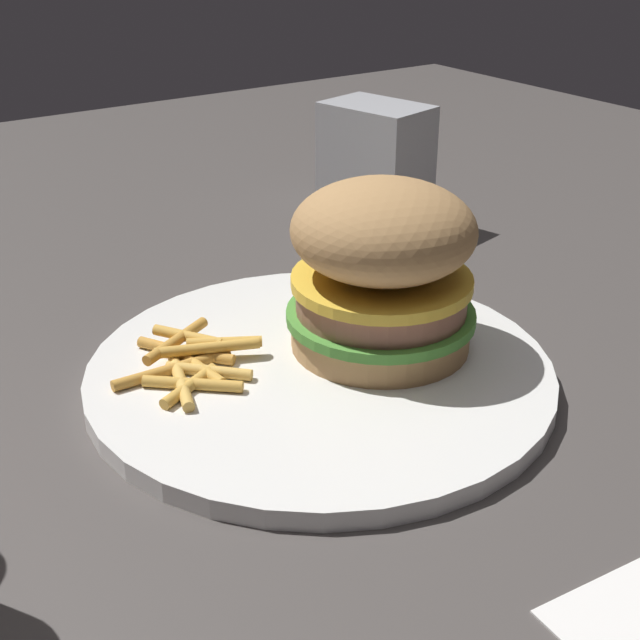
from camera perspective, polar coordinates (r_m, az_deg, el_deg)
The scene contains 5 objects.
ground_plane at distance 0.52m, azimuth -0.86°, elevation -5.46°, with size 1.60×1.60×0.00m, color #47423F.
plate at distance 0.54m, azimuth -0.00°, elevation -3.43°, with size 0.29×0.29×0.01m, color white.
sandwich at distance 0.54m, azimuth 4.08°, elevation 3.49°, with size 0.12×0.12×0.11m.
fries_pile at distance 0.53m, azimuth -8.43°, elevation -2.64°, with size 0.10×0.09×0.01m.
napkin_dispenser at distance 0.79m, azimuth 3.63°, elevation 10.09°, with size 0.09×0.06×0.11m, color #B7BABF.
Camera 1 is at (-0.24, -0.37, 0.27)m, focal length 49.04 mm.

